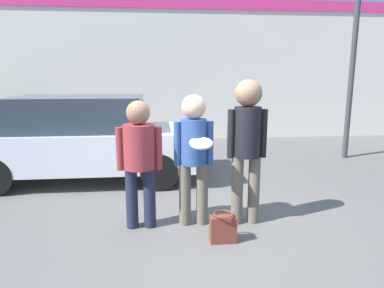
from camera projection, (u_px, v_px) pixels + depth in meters
name	position (u px, v px, depth m)	size (l,w,h in m)	color
ground_plane	(208.00, 225.00, 4.38)	(56.00, 56.00, 0.00)	#5B5956
storefront_building	(178.00, 70.00, 10.12)	(24.00, 0.22, 4.06)	silver
person_left	(139.00, 154.00, 4.16)	(0.56, 0.39, 1.59)	#1E2338
person_middle_with_frisbee	(194.00, 150.00, 4.24)	(0.49, 0.54, 1.66)	#665B4C
person_right	(247.00, 139.00, 4.26)	(0.50, 0.33, 1.84)	#665B4C
parked_car_near	(85.00, 138.00, 6.27)	(4.23, 1.81, 1.53)	silver
handbag	(223.00, 228.00, 3.91)	(0.30, 0.23, 0.35)	brown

